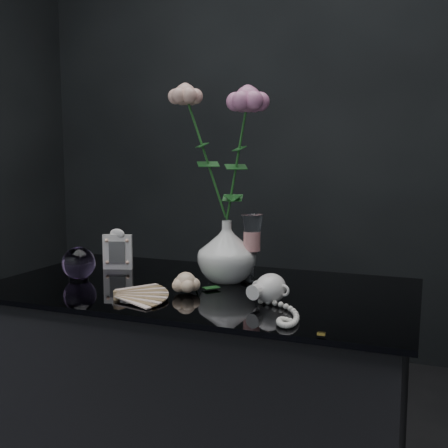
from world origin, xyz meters
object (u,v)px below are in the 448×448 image
at_px(vase, 227,251).
at_px(picture_frame, 118,249).
at_px(wine_glass, 252,249).
at_px(paperweight, 79,263).
at_px(loose_rose, 186,283).
at_px(pearl_jar, 270,287).

bearing_deg(vase, picture_frame, 175.00).
bearing_deg(wine_glass, vase, -174.71).
bearing_deg(paperweight, loose_rose, -5.01).
distance_m(picture_frame, loose_rose, 0.36).
relative_size(wine_glass, pearl_jar, 0.74).
height_order(picture_frame, pearl_jar, picture_frame).
bearing_deg(vase, loose_rose, -106.99).
bearing_deg(wine_glass, picture_frame, 176.64).
xyz_separation_m(picture_frame, loose_rose, (0.31, -0.18, -0.03)).
height_order(paperweight, pearl_jar, paperweight).
distance_m(loose_rose, pearl_jar, 0.21).
distance_m(paperweight, loose_rose, 0.33).
height_order(vase, picture_frame, vase).
bearing_deg(vase, paperweight, -161.86).
height_order(wine_glass, loose_rose, wine_glass).
relative_size(picture_frame, pearl_jar, 0.49).
relative_size(paperweight, loose_rose, 0.59).
xyz_separation_m(vase, picture_frame, (-0.35, 0.03, -0.02)).
height_order(wine_glass, pearl_jar, wine_glass).
bearing_deg(picture_frame, loose_rose, -48.96).
distance_m(wine_glass, loose_rose, 0.20).
relative_size(wine_glass, paperweight, 2.03).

